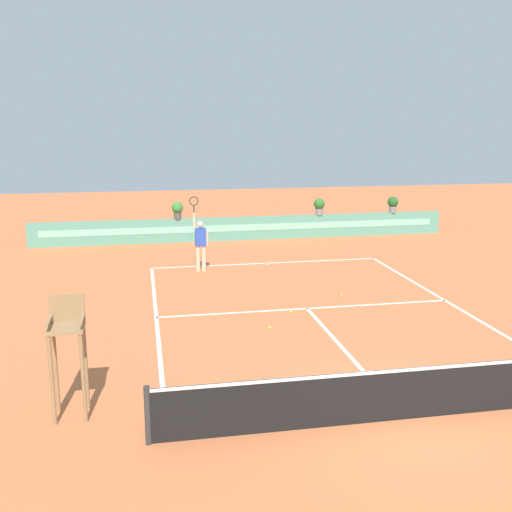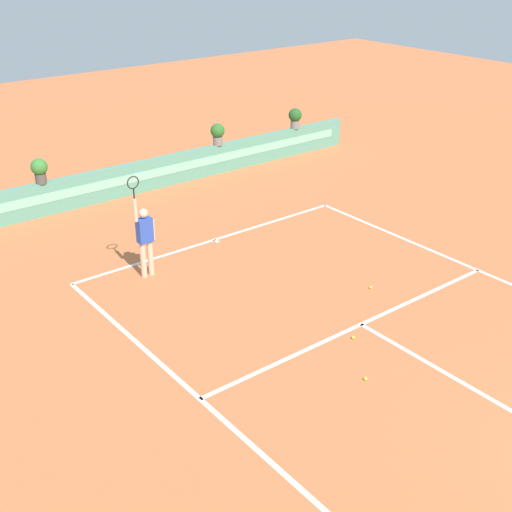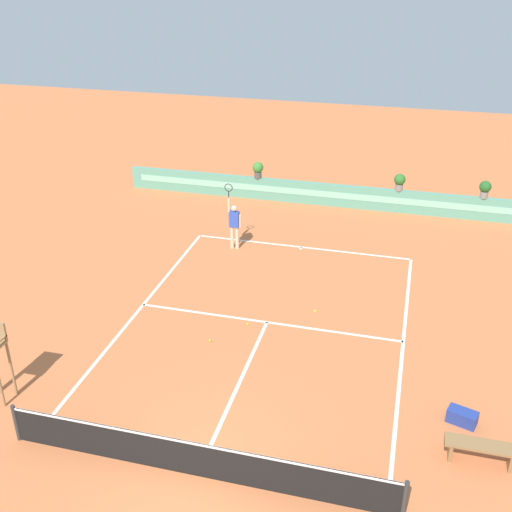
% 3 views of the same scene
% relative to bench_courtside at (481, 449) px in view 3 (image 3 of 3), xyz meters
% --- Properties ---
extents(ground_plane, '(60.00, 60.00, 0.00)m').
position_rel_bench_courtside_xyz_m(ground_plane, '(-5.99, 3.99, -0.38)').
color(ground_plane, '#C66B3D').
extents(court_lines, '(8.32, 11.94, 0.01)m').
position_rel_bench_courtside_xyz_m(court_lines, '(-5.99, 4.71, -0.37)').
color(court_lines, white).
rests_on(court_lines, ground).
extents(net, '(8.92, 0.10, 1.00)m').
position_rel_bench_courtside_xyz_m(net, '(-5.99, -2.01, 0.13)').
color(net, '#333333').
rests_on(net, ground).
extents(back_wall_barrier, '(18.00, 0.21, 1.00)m').
position_rel_bench_courtside_xyz_m(back_wall_barrier, '(-5.99, 14.38, 0.12)').
color(back_wall_barrier, '#599E84').
rests_on(back_wall_barrier, ground).
extents(bench_courtside, '(1.60, 0.44, 0.51)m').
position_rel_bench_courtside_xyz_m(bench_courtside, '(0.00, 0.00, 0.00)').
color(bench_courtside, olive).
rests_on(bench_courtside, ground).
extents(gear_bag, '(0.78, 0.56, 0.36)m').
position_rel_bench_courtside_xyz_m(gear_bag, '(-0.34, 1.22, -0.20)').
color(gear_bag, navy).
rests_on(gear_bag, ground).
extents(tennis_player, '(0.62, 0.23, 2.58)m').
position_rel_bench_courtside_xyz_m(tennis_player, '(-8.44, 9.16, 0.67)').
color(tennis_player, beige).
rests_on(tennis_player, ground).
extents(tennis_ball_near_baseline, '(0.07, 0.07, 0.07)m').
position_rel_bench_courtside_xyz_m(tennis_ball_near_baseline, '(-6.53, 4.09, -0.34)').
color(tennis_ball_near_baseline, '#CCE033').
rests_on(tennis_ball_near_baseline, ground).
extents(tennis_ball_mid_court, '(0.07, 0.07, 0.07)m').
position_rel_bench_courtside_xyz_m(tennis_ball_mid_court, '(-4.67, 5.36, -0.34)').
color(tennis_ball_mid_court, '#CCE033').
rests_on(tennis_ball_mid_court, ground).
extents(tennis_ball_by_sideline, '(0.07, 0.07, 0.07)m').
position_rel_bench_courtside_xyz_m(tennis_ball_by_sideline, '(-7.35, 2.96, -0.34)').
color(tennis_ball_by_sideline, '#CCE033').
rests_on(tennis_ball_by_sideline, ground).
extents(potted_plant_far_right, '(0.48, 0.48, 0.72)m').
position_rel_bench_courtside_xyz_m(potted_plant_far_right, '(0.77, 14.38, 1.04)').
color(potted_plant_far_right, gray).
rests_on(potted_plant_far_right, back_wall_barrier).
extents(potted_plant_left, '(0.48, 0.48, 0.72)m').
position_rel_bench_courtside_xyz_m(potted_plant_left, '(-8.89, 14.38, 1.04)').
color(potted_plant_left, '#514C47').
rests_on(potted_plant_left, back_wall_barrier).
extents(potted_plant_right, '(0.48, 0.48, 0.72)m').
position_rel_bench_courtside_xyz_m(potted_plant_right, '(-2.68, 14.38, 1.04)').
color(potted_plant_right, gray).
rests_on(potted_plant_right, back_wall_barrier).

